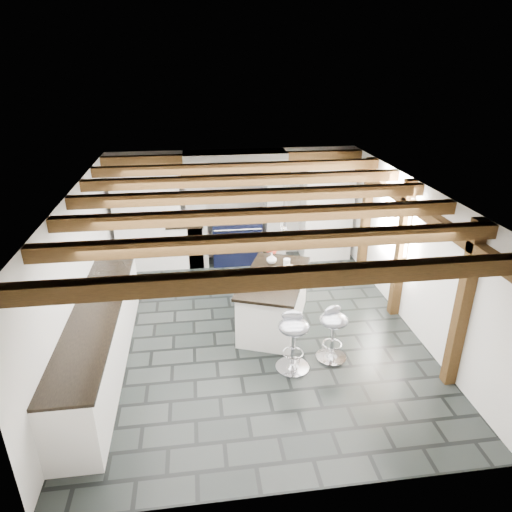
{
  "coord_description": "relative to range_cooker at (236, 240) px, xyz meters",
  "views": [
    {
      "loc": [
        -0.79,
        -6.13,
        4.01
      ],
      "look_at": [
        0.1,
        0.4,
        1.1
      ],
      "focal_mm": 32.0,
      "sensor_mm": 36.0,
      "label": 1
    }
  ],
  "objects": [
    {
      "name": "ground",
      "position": [
        0.0,
        -2.68,
        -0.47
      ],
      "size": [
        6.0,
        6.0,
        0.0
      ],
      "primitive_type": "plane",
      "color": "black",
      "rests_on": "ground"
    },
    {
      "name": "room_shell",
      "position": [
        -0.61,
        -1.26,
        0.6
      ],
      "size": [
        6.0,
        6.03,
        6.0
      ],
      "color": "white",
      "rests_on": "ground"
    },
    {
      "name": "range_cooker",
      "position": [
        0.0,
        0.0,
        0.0
      ],
      "size": [
        1.0,
        0.63,
        0.99
      ],
      "color": "black",
      "rests_on": "ground"
    },
    {
      "name": "kitchen_island",
      "position": [
        0.36,
        -2.53,
        -0.03
      ],
      "size": [
        1.46,
        1.93,
        1.14
      ],
      "rotation": [
        0.0,
        0.0,
        -0.37
      ],
      "color": "white",
      "rests_on": "ground"
    },
    {
      "name": "bar_stool_near",
      "position": [
        1.01,
        -3.56,
        0.04
      ],
      "size": [
        0.51,
        0.51,
        0.81
      ],
      "rotation": [
        0.0,
        0.0,
        0.35
      ],
      "color": "silver",
      "rests_on": "ground"
    },
    {
      "name": "bar_stool_far",
      "position": [
        0.42,
        -3.72,
        0.07
      ],
      "size": [
        0.49,
        0.49,
        0.87
      ],
      "rotation": [
        0.0,
        0.0,
        -0.16
      ],
      "color": "silver",
      "rests_on": "ground"
    }
  ]
}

